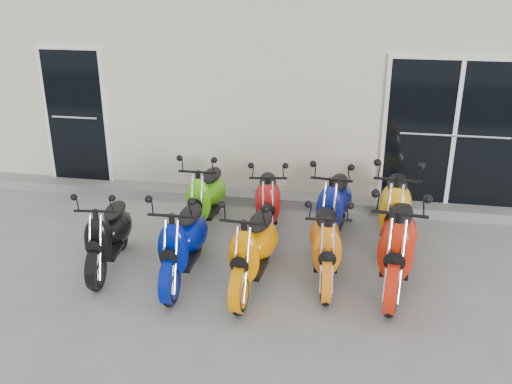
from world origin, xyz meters
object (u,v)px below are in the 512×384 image
scooter_front_red (399,233)px  scooter_back_yellow (396,199)px  scooter_front_blue (183,232)px  scooter_back_red (268,193)px  scooter_back_blue (334,196)px  scooter_front_black (107,226)px  scooter_front_orange_a (253,239)px  scooter_back_green (206,188)px  scooter_front_orange_b (326,235)px

scooter_front_red → scooter_back_yellow: size_ratio=1.01×
scooter_front_blue → scooter_front_red: 2.45m
scooter_front_red → scooter_back_red: scooter_front_red is taller
scooter_back_red → scooter_back_blue: 0.90m
scooter_front_black → scooter_front_orange_a: scooter_front_orange_a is taller
scooter_front_red → scooter_back_red: 2.04m
scooter_back_green → scooter_back_blue: bearing=-1.0°
scooter_front_orange_a → scooter_front_red: size_ratio=0.91×
scooter_front_orange_a → scooter_back_yellow: 2.11m
scooter_back_green → scooter_back_red: (0.86, 0.04, -0.03)m
scooter_front_red → scooter_front_orange_b: bearing=-174.4°
scooter_front_black → scooter_back_green: 1.57m
scooter_front_blue → scooter_front_red: scooter_front_red is taller
scooter_front_red → scooter_back_red: (-1.67, 1.17, -0.10)m
scooter_front_black → scooter_front_orange_b: scooter_front_orange_b is taller
scooter_back_blue → scooter_front_blue: bearing=-134.6°
scooter_front_black → scooter_front_red: bearing=-3.8°
scooter_front_orange_b → scooter_back_red: scooter_front_orange_b is taller
scooter_back_yellow → scooter_front_blue: bearing=-147.1°
scooter_front_blue → scooter_front_orange_b: scooter_front_blue is taller
scooter_front_blue → scooter_back_yellow: (2.45, 1.32, 0.06)m
scooter_front_orange_a → scooter_front_orange_b: size_ratio=1.05×
scooter_front_red → scooter_front_blue: bearing=-167.1°
scooter_front_orange_b → scooter_back_blue: scooter_back_blue is taller
scooter_front_black → scooter_front_orange_a: bearing=-10.8°
scooter_front_black → scooter_front_blue: (0.97, -0.10, 0.05)m
scooter_back_red → scooter_front_orange_a: bearing=-96.4°
scooter_back_red → scooter_back_blue: bearing=-12.5°
scooter_front_black → scooter_front_orange_a: size_ratio=0.92×
scooter_back_blue → scooter_front_red: bearing=-49.9°
scooter_front_black → scooter_front_blue: scooter_front_blue is taller
scooter_front_red → scooter_back_yellow: scooter_front_red is taller
scooter_back_blue → scooter_back_yellow: scooter_back_yellow is taller
scooter_back_green → scooter_back_blue: 1.76m
scooter_front_orange_b → scooter_back_blue: size_ratio=0.95×
scooter_back_red → scooter_back_yellow: size_ratio=0.86×
scooter_front_orange_a → scooter_back_yellow: scooter_back_yellow is taller
scooter_front_black → scooter_back_blue: (2.63, 1.29, 0.05)m
scooter_front_blue → scooter_back_green: size_ratio=1.02×
scooter_front_blue → scooter_back_blue: scooter_back_blue is taller
scooter_back_red → scooter_back_yellow: scooter_back_yellow is taller
scooter_back_red → scooter_front_red: bearing=-44.1°
scooter_back_green → scooter_back_red: bearing=2.1°
scooter_front_blue → scooter_back_yellow: scooter_back_yellow is taller
scooter_front_black → scooter_front_orange_b: bearing=-2.6°
scooter_front_orange_b → scooter_back_green: scooter_back_green is taller
scooter_front_blue → scooter_front_black: bearing=172.7°
scooter_front_black → scooter_back_green: (0.87, 1.31, 0.04)m
scooter_front_orange_a → scooter_front_red: scooter_front_red is taller
scooter_front_orange_a → scooter_back_green: bearing=126.9°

